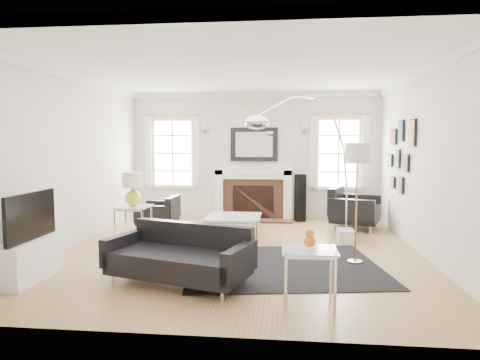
# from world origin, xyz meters

# --- Properties ---
(floor) EXTENTS (6.00, 6.00, 0.00)m
(floor) POSITION_xyz_m (0.00, 0.00, 0.00)
(floor) COLOR olive
(floor) RESTS_ON ground
(back_wall) EXTENTS (5.50, 0.04, 2.80)m
(back_wall) POSITION_xyz_m (0.00, 3.00, 1.40)
(back_wall) COLOR silver
(back_wall) RESTS_ON floor
(front_wall) EXTENTS (5.50, 0.04, 2.80)m
(front_wall) POSITION_xyz_m (0.00, -3.00, 1.40)
(front_wall) COLOR silver
(front_wall) RESTS_ON floor
(left_wall) EXTENTS (0.04, 6.00, 2.80)m
(left_wall) POSITION_xyz_m (-2.75, 0.00, 1.40)
(left_wall) COLOR silver
(left_wall) RESTS_ON floor
(right_wall) EXTENTS (0.04, 6.00, 2.80)m
(right_wall) POSITION_xyz_m (2.75, 0.00, 1.40)
(right_wall) COLOR silver
(right_wall) RESTS_ON floor
(ceiling) EXTENTS (5.50, 6.00, 0.02)m
(ceiling) POSITION_xyz_m (0.00, 0.00, 2.80)
(ceiling) COLOR white
(ceiling) RESTS_ON back_wall
(crown_molding) EXTENTS (5.50, 6.00, 0.12)m
(crown_molding) POSITION_xyz_m (0.00, 0.00, 2.74)
(crown_molding) COLOR white
(crown_molding) RESTS_ON back_wall
(fireplace) EXTENTS (1.70, 0.69, 1.11)m
(fireplace) POSITION_xyz_m (0.00, 2.79, 0.54)
(fireplace) COLOR white
(fireplace) RESTS_ON floor
(mantel_mirror) EXTENTS (1.05, 0.07, 0.75)m
(mantel_mirror) POSITION_xyz_m (0.00, 2.95, 1.65)
(mantel_mirror) COLOR black
(mantel_mirror) RESTS_ON back_wall
(window_left) EXTENTS (1.24, 0.15, 1.62)m
(window_left) POSITION_xyz_m (-1.85, 2.95, 1.46)
(window_left) COLOR white
(window_left) RESTS_ON back_wall
(window_right) EXTENTS (1.24, 0.15, 1.62)m
(window_right) POSITION_xyz_m (1.85, 2.95, 1.46)
(window_right) COLOR white
(window_right) RESTS_ON back_wall
(gallery_wall) EXTENTS (0.04, 1.73, 1.29)m
(gallery_wall) POSITION_xyz_m (2.72, 1.30, 1.53)
(gallery_wall) COLOR black
(gallery_wall) RESTS_ON right_wall
(tv_unit) EXTENTS (0.35, 1.00, 1.09)m
(tv_unit) POSITION_xyz_m (-2.44, -1.70, 0.33)
(tv_unit) COLOR white
(tv_unit) RESTS_ON floor
(area_rug) EXTENTS (2.90, 2.54, 0.01)m
(area_rug) POSITION_xyz_m (0.68, -0.79, 0.01)
(area_rug) COLOR black
(area_rug) RESTS_ON floor
(sofa) EXTENTS (1.89, 1.27, 0.57)m
(sofa) POSITION_xyz_m (-0.56, -1.59, 0.31)
(sofa) COLOR black
(sofa) RESTS_ON floor
(armchair_left) EXTENTS (0.74, 0.81, 0.53)m
(armchair_left) POSITION_xyz_m (-1.74, 1.52, 0.30)
(armchair_left) COLOR black
(armchair_left) RESTS_ON floor
(armchair_right) EXTENTS (1.15, 1.22, 0.67)m
(armchair_right) POSITION_xyz_m (2.01, 1.97, 0.37)
(armchair_right) COLOR black
(armchair_right) RESTS_ON floor
(coffee_table) EXTENTS (0.94, 0.94, 0.42)m
(coffee_table) POSITION_xyz_m (-0.20, 0.75, 0.38)
(coffee_table) COLOR silver
(coffee_table) RESTS_ON floor
(side_table_left) EXTENTS (0.56, 0.56, 0.62)m
(side_table_left) POSITION_xyz_m (-1.88, 0.42, 0.51)
(side_table_left) COLOR silver
(side_table_left) RESTS_ON floor
(nesting_table) EXTENTS (0.56, 0.47, 0.61)m
(nesting_table) POSITION_xyz_m (0.94, -2.24, 0.49)
(nesting_table) COLOR silver
(nesting_table) RESTS_ON floor
(gourd_lamp) EXTENTS (0.36, 0.36, 0.57)m
(gourd_lamp) POSITION_xyz_m (-1.88, 0.42, 0.95)
(gourd_lamp) COLOR #CDD21A
(gourd_lamp) RESTS_ON side_table_left
(orange_vase) EXTENTS (0.12, 0.12, 0.19)m
(orange_vase) POSITION_xyz_m (0.94, -2.24, 0.72)
(orange_vase) COLOR orange
(orange_vase) RESTS_ON nesting_table
(arc_floor_lamp) EXTENTS (1.76, 1.63, 2.50)m
(arc_floor_lamp) POSITION_xyz_m (1.00, 0.18, 1.35)
(arc_floor_lamp) COLOR white
(arc_floor_lamp) RESTS_ON floor
(stick_floor_lamp) EXTENTS (0.34, 0.34, 1.69)m
(stick_floor_lamp) POSITION_xyz_m (1.68, -0.52, 1.46)
(stick_floor_lamp) COLOR #A7733A
(stick_floor_lamp) RESTS_ON floor
(speaker_tower) EXTENTS (0.26, 0.26, 1.01)m
(speaker_tower) POSITION_xyz_m (1.02, 2.65, 0.51)
(speaker_tower) COLOR black
(speaker_tower) RESTS_ON floor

